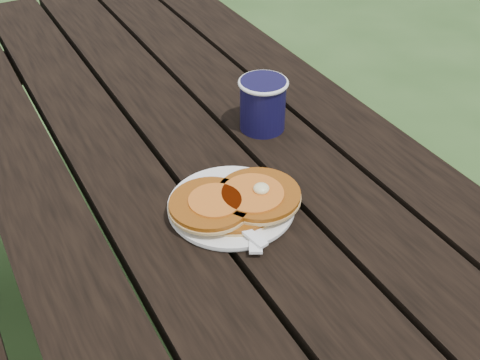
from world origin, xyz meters
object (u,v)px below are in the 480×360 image
picnic_table (201,281)px  plate (231,206)px  coffee_cup (263,102)px  pancake_stack (236,201)px

picnic_table → plate: size_ratio=8.89×
picnic_table → plate: plate is taller
picnic_table → coffee_cup: 0.46m
plate → pancake_stack: size_ratio=0.95×
plate → picnic_table: bearing=82.0°
plate → coffee_cup: bearing=48.0°
plate → pancake_stack: 0.02m
picnic_table → plate: (-0.03, -0.21, 0.39)m
picnic_table → pancake_stack: size_ratio=8.47×
picnic_table → pancake_stack: pancake_stack is taller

